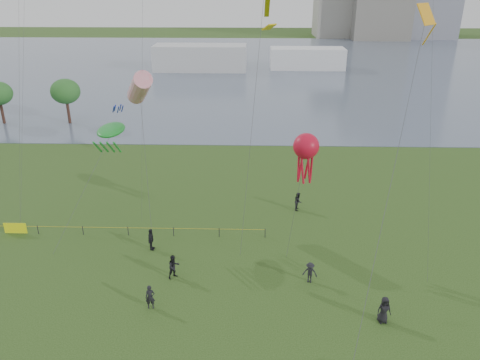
{
  "coord_description": "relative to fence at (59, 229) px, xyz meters",
  "views": [
    {
      "loc": [
        0.84,
        -19.52,
        20.85
      ],
      "look_at": [
        0.0,
        10.0,
        8.0
      ],
      "focal_mm": 35.0,
      "sensor_mm": 36.0,
      "label": 1
    }
  ],
  "objects": [
    {
      "name": "kite_octopus",
      "position": [
        21.02,
        -1.7,
        8.38
      ],
      "size": [
        2.25,
        2.39,
        10.04
      ],
      "rotation": [
        0.0,
        0.0,
        0.14
      ],
      "color": "#3F3F42"
    },
    {
      "name": "kite_delta",
      "position": [
        26.21,
        -8.47,
        17.08
      ],
      "size": [
        6.91,
        15.0,
        19.53
      ],
      "rotation": [
        0.0,
        0.0,
        -0.44
      ],
      "color": "#3F3F42"
    },
    {
      "name": "lake",
      "position": [
        16.1,
        84.08,
        -0.53
      ],
      "size": [
        400.0,
        120.0,
        0.08
      ],
      "primitive_type": "cube",
      "color": "slate",
      "rests_on": "ground_plane"
    },
    {
      "name": "kite_windsock",
      "position": [
        6.74,
        5.94,
        11.17
      ],
      "size": [
        4.18,
        8.57,
        13.58
      ],
      "rotation": [
        0.0,
        0.0,
        0.38
      ],
      "color": "#3F3F42"
    },
    {
      "name": "fence",
      "position": [
        0.0,
        0.0,
        0.0
      ],
      "size": [
        24.07,
        0.07,
        1.05
      ],
      "color": "black",
      "rests_on": "ground_plane"
    },
    {
      "name": "pavilion_right",
      "position": [
        30.1,
        82.08,
        1.95
      ],
      "size": [
        18.0,
        7.0,
        5.0
      ],
      "primitive_type": "cube",
      "color": "white",
      "rests_on": "ground_plane"
    },
    {
      "name": "pavilion_left",
      "position": [
        4.1,
        79.08,
        2.45
      ],
      "size": [
        22.0,
        8.0,
        6.0
      ],
      "primitive_type": "cube",
      "color": "silver",
      "rests_on": "ground_plane"
    },
    {
      "name": "kite_creature",
      "position": [
        4.9,
        2.28,
        8.34
      ],
      "size": [
        5.34,
        7.53,
        9.32
      ],
      "rotation": [
        0.0,
        0.0,
        -0.07
      ],
      "color": "#3F3F42"
    },
    {
      "name": "spectator_a",
      "position": [
        11.15,
        -6.13,
        0.39
      ],
      "size": [
        1.17,
        1.14,
        1.9
      ],
      "primitive_type": "imported",
      "rotation": [
        0.0,
        0.0,
        0.67
      ],
      "color": "black",
      "rests_on": "ground_plane"
    },
    {
      "name": "spectator_b",
      "position": [
        21.29,
        -6.43,
        0.28
      ],
      "size": [
        1.18,
        0.83,
        1.67
      ],
      "primitive_type": "imported",
      "rotation": [
        0.0,
        0.0,
        -0.21
      ],
      "color": "black",
      "rests_on": "ground_plane"
    },
    {
      "name": "spectator_d",
      "position": [
        25.63,
        -10.67,
        0.4
      ],
      "size": [
        1.01,
        0.74,
        1.91
      ],
      "primitive_type": "imported",
      "rotation": [
        0.0,
        0.0,
        0.15
      ],
      "color": "black",
      "rests_on": "ground_plane"
    },
    {
      "name": "spectator_g",
      "position": [
        21.42,
        5.41,
        0.34
      ],
      "size": [
        0.78,
        0.95,
        1.8
      ],
      "primitive_type": "imported",
      "rotation": [
        0.0,
        0.0,
        1.45
      ],
      "color": "black",
      "rests_on": "ground_plane"
    },
    {
      "name": "spectator_f",
      "position": [
        10.1,
        -9.71,
        0.33
      ],
      "size": [
        0.69,
        0.5,
        1.76
      ],
      "primitive_type": "imported",
      "rotation": [
        0.0,
        0.0,
        0.13
      ],
      "color": "black",
      "rests_on": "ground_plane"
    },
    {
      "name": "spectator_c",
      "position": [
        8.64,
        -2.26,
        0.4
      ],
      "size": [
        0.53,
        1.15,
        1.91
      ],
      "primitive_type": "imported",
      "rotation": [
        0.0,
        0.0,
        1.51
      ],
      "color": "black",
      "rests_on": "ground_plane"
    }
  ]
}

